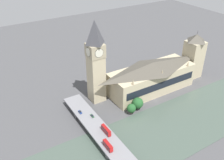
{
  "coord_description": "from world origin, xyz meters",
  "views": [
    {
      "loc": [
        -140.77,
        133.9,
        134.77
      ],
      "look_at": [
        23.12,
        33.71,
        21.36
      ],
      "focal_mm": 40.0,
      "sensor_mm": 36.0,
      "label": 1
    }
  ],
  "objects_px": {
    "clock_tower": "(96,61)",
    "double_decker_bus_lead": "(108,145)",
    "road_bridge": "(114,149)",
    "car_southbound_lead": "(92,116)",
    "victoria_tower": "(193,56)",
    "double_decker_bus_mid": "(106,130)",
    "parliament_hall": "(152,77)",
    "car_northbound_tail": "(80,112)"
  },
  "relations": [
    {
      "from": "road_bridge",
      "to": "double_decker_bus_lead",
      "type": "relative_size",
      "value": 14.64
    },
    {
      "from": "parliament_hall",
      "to": "road_bridge",
      "type": "distance_m",
      "value": 92.61
    },
    {
      "from": "car_northbound_tail",
      "to": "clock_tower",
      "type": "bearing_deg",
      "value": -54.97
    },
    {
      "from": "double_decker_bus_mid",
      "to": "car_northbound_tail",
      "type": "xyz_separation_m",
      "value": [
        31.98,
        6.32,
        -1.82
      ]
    },
    {
      "from": "clock_tower",
      "to": "double_decker_bus_mid",
      "type": "xyz_separation_m",
      "value": [
        -49.87,
        19.19,
        -31.44
      ]
    },
    {
      "from": "car_northbound_tail",
      "to": "car_southbound_lead",
      "type": "xyz_separation_m",
      "value": [
        -9.62,
        -6.28,
        -0.11
      ]
    },
    {
      "from": "clock_tower",
      "to": "car_northbound_tail",
      "type": "height_order",
      "value": "clock_tower"
    },
    {
      "from": "car_southbound_lead",
      "to": "parliament_hall",
      "type": "bearing_deg",
      "value": -79.08
    },
    {
      "from": "parliament_hall",
      "to": "double_decker_bus_lead",
      "type": "relative_size",
      "value": 8.44
    },
    {
      "from": "double_decker_bus_mid",
      "to": "car_southbound_lead",
      "type": "xyz_separation_m",
      "value": [
        22.36,
        0.03,
        -1.93
      ]
    },
    {
      "from": "victoria_tower",
      "to": "road_bridge",
      "type": "bearing_deg",
      "value": 112.05
    },
    {
      "from": "road_bridge",
      "to": "double_decker_bus_lead",
      "type": "distance_m",
      "value": 5.88
    },
    {
      "from": "car_northbound_tail",
      "to": "double_decker_bus_mid",
      "type": "bearing_deg",
      "value": -168.83
    },
    {
      "from": "car_northbound_tail",
      "to": "car_southbound_lead",
      "type": "bearing_deg",
      "value": -146.86
    },
    {
      "from": "double_decker_bus_lead",
      "to": "victoria_tower",
      "type": "bearing_deg",
      "value": -69.42
    },
    {
      "from": "clock_tower",
      "to": "car_northbound_tail",
      "type": "distance_m",
      "value": 45.57
    },
    {
      "from": "parliament_hall",
      "to": "clock_tower",
      "type": "relative_size",
      "value": 1.13
    },
    {
      "from": "victoria_tower",
      "to": "road_bridge",
      "type": "xyz_separation_m",
      "value": [
        -52.91,
        130.6,
        -18.69
      ]
    },
    {
      "from": "car_northbound_tail",
      "to": "double_decker_bus_lead",
      "type": "bearing_deg",
      "value": 179.4
    },
    {
      "from": "road_bridge",
      "to": "double_decker_bus_lead",
      "type": "height_order",
      "value": "double_decker_bus_lead"
    },
    {
      "from": "clock_tower",
      "to": "double_decker_bus_lead",
      "type": "bearing_deg",
      "value": 157.89
    },
    {
      "from": "clock_tower",
      "to": "victoria_tower",
      "type": "relative_size",
      "value": 1.48
    },
    {
      "from": "victoria_tower",
      "to": "double_decker_bus_mid",
      "type": "xyz_separation_m",
      "value": [
        -36.41,
        127.68,
        -14.97
      ]
    },
    {
      "from": "clock_tower",
      "to": "double_decker_bus_mid",
      "type": "bearing_deg",
      "value": 158.95
    },
    {
      "from": "victoria_tower",
      "to": "car_northbound_tail",
      "type": "xyz_separation_m",
      "value": [
        -4.42,
        134.0,
        -16.78
      ]
    },
    {
      "from": "double_decker_bus_mid",
      "to": "car_northbound_tail",
      "type": "distance_m",
      "value": 32.65
    },
    {
      "from": "parliament_hall",
      "to": "victoria_tower",
      "type": "height_order",
      "value": "victoria_tower"
    },
    {
      "from": "clock_tower",
      "to": "double_decker_bus_lead",
      "type": "height_order",
      "value": "clock_tower"
    },
    {
      "from": "double_decker_bus_mid",
      "to": "car_southbound_lead",
      "type": "distance_m",
      "value": 22.45
    },
    {
      "from": "road_bridge",
      "to": "double_decker_bus_mid",
      "type": "bearing_deg",
      "value": -10.03
    },
    {
      "from": "car_northbound_tail",
      "to": "car_southbound_lead",
      "type": "relative_size",
      "value": 0.98
    },
    {
      "from": "victoria_tower",
      "to": "car_southbound_lead",
      "type": "relative_size",
      "value": 11.29
    },
    {
      "from": "clock_tower",
      "to": "victoria_tower",
      "type": "height_order",
      "value": "clock_tower"
    },
    {
      "from": "clock_tower",
      "to": "car_southbound_lead",
      "type": "bearing_deg",
      "value": 145.04
    },
    {
      "from": "car_southbound_lead",
      "to": "double_decker_bus_mid",
      "type": "bearing_deg",
      "value": -179.91
    },
    {
      "from": "clock_tower",
      "to": "car_southbound_lead",
      "type": "height_order",
      "value": "clock_tower"
    },
    {
      "from": "double_decker_bus_mid",
      "to": "road_bridge",
      "type": "bearing_deg",
      "value": 169.97
    },
    {
      "from": "road_bridge",
      "to": "double_decker_bus_mid",
      "type": "distance_m",
      "value": 17.16
    },
    {
      "from": "victoria_tower",
      "to": "car_northbound_tail",
      "type": "bearing_deg",
      "value": 91.89
    },
    {
      "from": "double_decker_bus_lead",
      "to": "double_decker_bus_mid",
      "type": "distance_m",
      "value": 15.66
    },
    {
      "from": "road_bridge",
      "to": "car_southbound_lead",
      "type": "relative_size",
      "value": 32.68
    },
    {
      "from": "double_decker_bus_lead",
      "to": "car_northbound_tail",
      "type": "xyz_separation_m",
      "value": [
        46.09,
        -0.48,
        -1.81
      ]
    }
  ]
}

